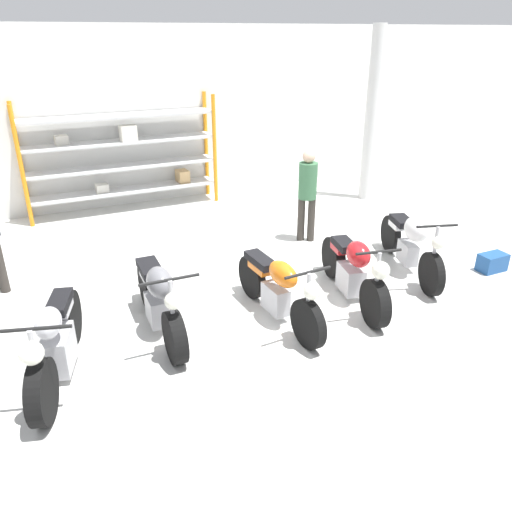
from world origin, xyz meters
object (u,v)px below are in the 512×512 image
at_px(shelving_rack, 124,155).
at_px(motorcycle_white, 411,242).
at_px(motorcycle_silver, 56,343).
at_px(motorcycle_red, 354,271).
at_px(toolbox, 492,262).
at_px(motorcycle_grey, 159,299).
at_px(person_browsing, 307,189).
at_px(motorcycle_orange, 278,289).

height_order(shelving_rack, motorcycle_white, shelving_rack).
height_order(motorcycle_silver, motorcycle_red, motorcycle_red).
distance_m(shelving_rack, toolbox, 7.16).
xyz_separation_m(motorcycle_grey, person_browsing, (3.14, 1.84, 0.50)).
bearing_deg(motorcycle_grey, person_browsing, 121.54).
bearing_deg(shelving_rack, toolbox, -50.08).
xyz_separation_m(motorcycle_white, person_browsing, (-0.82, 1.79, 0.46)).
height_order(motorcycle_grey, person_browsing, person_browsing).
distance_m(motorcycle_silver, motorcycle_red, 3.87).
relative_size(shelving_rack, motorcycle_white, 1.84).
distance_m(shelving_rack, motorcycle_orange, 5.44).
xyz_separation_m(motorcycle_orange, motorcycle_red, (1.19, 0.05, -0.01)).
bearing_deg(person_browsing, motorcycle_red, 21.87).
relative_size(motorcycle_grey, motorcycle_white, 0.95).
height_order(shelving_rack, motorcycle_silver, shelving_rack).
distance_m(shelving_rack, person_browsing, 4.01).
height_order(motorcycle_grey, motorcycle_red, motorcycle_grey).
distance_m(shelving_rack, motorcycle_grey, 5.03).
xyz_separation_m(shelving_rack, motorcycle_silver, (-1.85, -5.39, -0.73)).
bearing_deg(motorcycle_orange, person_browsing, 138.97).
bearing_deg(motorcycle_orange, motorcycle_white, 96.17).
distance_m(motorcycle_orange, motorcycle_white, 2.55).
relative_size(motorcycle_silver, toolbox, 4.50).
distance_m(motorcycle_grey, motorcycle_red, 2.65).
bearing_deg(motorcycle_silver, toolbox, 105.93).
bearing_deg(shelving_rack, motorcycle_orange, -81.19).
xyz_separation_m(shelving_rack, motorcycle_white, (3.34, -4.89, -0.66)).
xyz_separation_m(shelving_rack, toolbox, (4.55, -5.43, -1.01)).
relative_size(shelving_rack, motorcycle_grey, 1.94).
relative_size(motorcycle_silver, motorcycle_white, 0.94).
xyz_separation_m(person_browsing, toolbox, (2.02, -2.33, -0.81)).
distance_m(shelving_rack, motorcycle_white, 5.96).
xyz_separation_m(shelving_rack, motorcycle_red, (2.01, -5.28, -0.71)).
height_order(motorcycle_grey, motorcycle_orange, motorcycle_grey).
distance_m(motorcycle_red, person_browsing, 2.29).
distance_m(motorcycle_grey, motorcycle_orange, 1.49).
relative_size(motorcycle_grey, toolbox, 4.56).
distance_m(motorcycle_red, toolbox, 2.55).
bearing_deg(toolbox, motorcycle_red, 176.57).
relative_size(motorcycle_orange, toolbox, 4.59).
bearing_deg(motorcycle_white, person_browsing, -138.04).
bearing_deg(motorcycle_grey, toolbox, 85.77).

